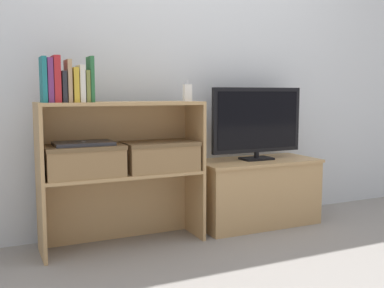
{
  "coord_description": "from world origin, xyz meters",
  "views": [
    {
      "loc": [
        -1.21,
        -2.47,
        0.93
      ],
      "look_at": [
        0.0,
        0.15,
        0.61
      ],
      "focal_mm": 42.0,
      "sensor_mm": 36.0,
      "label": 1
    }
  ],
  "objects": [
    {
      "name": "book_charcoal",
      "position": [
        -0.81,
        0.1,
        0.97
      ],
      "size": [
        0.02,
        0.15,
        0.17
      ],
      "color": "#232328",
      "rests_on": "bookshelf_upper_tier"
    },
    {
      "name": "bookshelf_lower_tier",
      "position": [
        -0.46,
        0.21,
        0.29
      ],
      "size": [
        0.98,
        0.31,
        0.45
      ],
      "color": "tan",
      "rests_on": "ground_plane"
    },
    {
      "name": "tv",
      "position": [
        0.53,
        0.2,
        0.73
      ],
      "size": [
        0.7,
        0.14,
        0.51
      ],
      "color": "black",
      "rests_on": "tv_stand"
    },
    {
      "name": "laptop",
      "position": [
        -0.7,
        0.14,
        0.64
      ],
      "size": [
        0.33,
        0.21,
        0.02
      ],
      "color": "#2D2D33",
      "rests_on": "storage_basket_left"
    },
    {
      "name": "book_plum",
      "position": [
        -0.88,
        0.1,
        1.0
      ],
      "size": [
        0.03,
        0.14,
        0.24
      ],
      "color": "#6B2D66",
      "rests_on": "bookshelf_upper_tier"
    },
    {
      "name": "book_tan",
      "position": [
        -0.78,
        0.1,
        1.0
      ],
      "size": [
        0.02,
        0.15,
        0.23
      ],
      "color": "tan",
      "rests_on": "bookshelf_upper_tier"
    },
    {
      "name": "book_forest",
      "position": [
        -0.66,
        0.1,
        1.01
      ],
      "size": [
        0.02,
        0.13,
        0.26
      ],
      "color": "#286638",
      "rests_on": "bookshelf_upper_tier"
    },
    {
      "name": "tv_stand",
      "position": [
        0.53,
        0.2,
        0.23
      ],
      "size": [
        0.88,
        0.42,
        0.46
      ],
      "color": "tan",
      "rests_on": "ground_plane"
    },
    {
      "name": "book_teal",
      "position": [
        -0.91,
        0.1,
        1.01
      ],
      "size": [
        0.02,
        0.15,
        0.25
      ],
      "color": "#1E7075",
      "rests_on": "bookshelf_upper_tier"
    },
    {
      "name": "bookshelf_upper_tier",
      "position": [
        -0.46,
        0.21,
        0.73
      ],
      "size": [
        0.98,
        0.31,
        0.43
      ],
      "color": "tan",
      "rests_on": "bookshelf_lower_tier"
    },
    {
      "name": "book_crimson",
      "position": [
        -0.85,
        0.1,
        1.01
      ],
      "size": [
        0.04,
        0.14,
        0.25
      ],
      "color": "#B22328",
      "rests_on": "bookshelf_upper_tier"
    },
    {
      "name": "baby_monitor",
      "position": [
        -0.03,
        0.15,
        0.94
      ],
      "size": [
        0.05,
        0.04,
        0.14
      ],
      "color": "white",
      "rests_on": "bookshelf_upper_tier"
    },
    {
      "name": "book_ivory",
      "position": [
        -0.71,
        0.1,
        0.99
      ],
      "size": [
        0.03,
        0.14,
        0.21
      ],
      "color": "silver",
      "rests_on": "bookshelf_upper_tier"
    },
    {
      "name": "storage_basket_right",
      "position": [
        -0.23,
        0.14,
        0.55
      ],
      "size": [
        0.45,
        0.27,
        0.18
      ],
      "color": "#937047",
      "rests_on": "bookshelf_lower_tier"
    },
    {
      "name": "book_mustard",
      "position": [
        -0.75,
        0.1,
        0.98
      ],
      "size": [
        0.03,
        0.16,
        0.19
      ],
      "color": "gold",
      "rests_on": "bookshelf_upper_tier"
    },
    {
      "name": "book_olive",
      "position": [
        -0.68,
        0.1,
        0.97
      ],
      "size": [
        0.02,
        0.14,
        0.18
      ],
      "color": "olive",
      "rests_on": "bookshelf_upper_tier"
    },
    {
      "name": "wall_back",
      "position": [
        0.0,
        0.44,
        1.2
      ],
      "size": [
        10.0,
        0.05,
        2.4
      ],
      "color": "silver",
      "rests_on": "ground_plane"
    },
    {
      "name": "ground_plane",
      "position": [
        0.0,
        0.0,
        0.0
      ],
      "size": [
        16.0,
        16.0,
        0.0
      ],
      "primitive_type": "plane",
      "color": "gray"
    },
    {
      "name": "storage_basket_left",
      "position": [
        -0.7,
        0.14,
        0.55
      ],
      "size": [
        0.45,
        0.27,
        0.18
      ],
      "color": "#937047",
      "rests_on": "bookshelf_lower_tier"
    }
  ]
}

